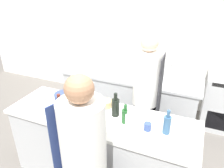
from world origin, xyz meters
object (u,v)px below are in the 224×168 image
bottle_vinegar (125,116)px  bowl_ceramic_blue (105,104)px  bottle_wine (115,107)px  bottle_cooking_oil (95,114)px  bottle_sauce (128,123)px  bowl_prep_small (63,96)px  chef_at_prep_near (85,166)px  chef_at_stove (146,98)px  stockpot (162,70)px  bottle_water (167,124)px  cup (148,127)px  bowl_wooden_salad (70,107)px  bottle_olive_oil (60,109)px  bowl_mixing_large (40,99)px

bottle_vinegar → bowl_ceramic_blue: size_ratio=1.34×
bottle_wine → bottle_cooking_oil: bearing=-127.4°
bottle_sauce → bowl_prep_small: (-1.01, 0.32, -0.07)m
chef_at_prep_near → chef_at_stove: (0.17, 1.36, 0.01)m
bowl_ceramic_blue → chef_at_stove: bearing=50.6°
chef_at_stove → stockpot: bearing=171.2°
bottle_cooking_oil → bottle_water: (0.75, 0.11, 0.00)m
bottle_sauce → cup: 0.21m
bowl_wooden_salad → bottle_sauce: bearing=-9.1°
bottle_olive_oil → bottle_vinegar: bottle_olive_oil is taller
bottle_water → bottle_wine: bearing=171.4°
chef_at_stove → bottle_cooking_oil: (-0.35, -0.79, 0.13)m
bowl_mixing_large → cup: cup is taller
bottle_sauce → bowl_mixing_large: bearing=173.7°
chef_at_prep_near → bottle_wine: 0.78m
bottle_olive_oil → bottle_water: (1.13, 0.21, -0.02)m
bowl_mixing_large → bowl_ceramic_blue: bowl_ceramic_blue is taller
bowl_ceramic_blue → cup: (0.59, -0.24, -0.00)m
bottle_vinegar → bottle_cooking_oil: bearing=-159.9°
bottle_cooking_oil → bottle_water: size_ratio=0.96×
chef_at_stove → bowl_ceramic_blue: size_ratio=10.50×
bowl_wooden_salad → stockpot: bearing=59.2°
bowl_mixing_large → bowl_prep_small: 0.30m
chef_at_prep_near → bowl_wooden_salad: 0.89m
chef_at_stove → bowl_prep_small: 1.10m
chef_at_prep_near → bowl_mixing_large: chef_at_prep_near is taller
stockpot → bowl_prep_small: bearing=-131.7°
bowl_mixing_large → chef_at_stove: bearing=29.0°
chef_at_prep_near → bottle_olive_oil: bearing=67.2°
bowl_mixing_large → bowl_prep_small: bearing=37.6°
chef_at_stove → bottle_sauce: chef_at_stove is taller
bottle_wine → bottle_water: bearing=-8.6°
chef_at_prep_near → bottle_olive_oil: 0.75m
bottle_wine → bottle_water: bottle_wine is taller
chef_at_prep_near → bottle_vinegar: bearing=6.5°
bottle_olive_oil → stockpot: size_ratio=1.13×
bowl_wooden_salad → bowl_mixing_large: bearing=178.5°
bottle_wine → bottle_vinegar: bearing=-30.6°
bottle_olive_oil → cup: bottle_olive_oil is taller
chef_at_stove → bottle_sauce: 0.82m
chef_at_prep_near → cup: size_ratio=20.68×
bottle_vinegar → bottle_cooking_oil: size_ratio=0.86×
chef_at_stove → bowl_wooden_salad: bearing=-50.5°
bowl_mixing_large → bowl_prep_small: bowl_prep_small is taller
bottle_sauce → bottle_cooking_oil: bearing=177.3°
bottle_olive_oil → bowl_mixing_large: size_ratio=1.92×
chef_at_prep_near → bowl_ceramic_blue: size_ratio=10.41×
bottle_olive_oil → bowl_prep_small: size_ratio=1.35×
chef_at_prep_near → bowl_prep_small: 1.19m
bowl_ceramic_blue → bottle_wine: bearing=-33.8°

